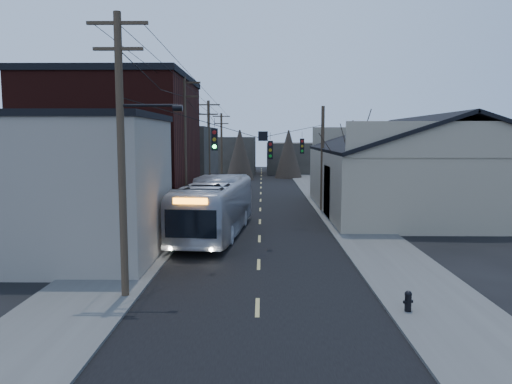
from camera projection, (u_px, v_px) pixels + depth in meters
ground at (257, 329)px, 15.79m from camera, size 160.00×160.00×0.00m
road_surface at (260, 203)px, 45.61m from camera, size 9.00×110.00×0.02m
sidewalk_left at (190, 203)px, 45.68m from camera, size 4.00×110.00×0.12m
sidewalk_right at (332, 203)px, 45.52m from camera, size 4.00×110.00×0.12m
building_clapboard at (76, 189)px, 24.46m from camera, size 8.00×8.00×7.00m
building_brick at (119, 152)px, 35.24m from camera, size 10.00×12.00×10.00m
building_left_far at (169, 162)px, 51.30m from camera, size 9.00×14.00×7.00m
warehouse at (421, 179)px, 40.18m from camera, size 16.16×20.60×7.73m
building_far_left at (224, 156)px, 80.13m from camera, size 10.00×12.00×6.00m
building_far_right at (302, 158)px, 84.99m from camera, size 12.00×14.00×5.00m
bare_tree at (352, 172)px, 35.19m from camera, size 0.40×0.40×7.20m
utility_lines at (221, 151)px, 39.28m from camera, size 11.24×45.28×10.50m
bus at (215, 207)px, 30.57m from camera, size 4.20×12.97×3.55m
parked_car at (223, 193)px, 48.39m from camera, size 1.61×3.82×1.23m
fire_hydrant at (408, 300)px, 17.05m from camera, size 0.35×0.25×0.73m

